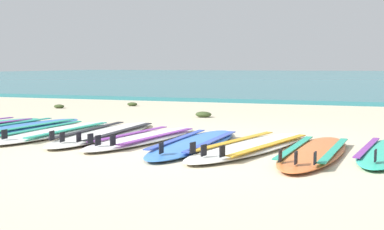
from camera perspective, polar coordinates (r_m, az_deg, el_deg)
ground_plane at (r=5.45m, az=-0.24°, el=-4.05°), size 80.00×80.00×0.00m
sea at (r=41.79m, az=16.43°, el=4.38°), size 80.00×60.00×0.10m
surfboard_1 at (r=7.49m, az=-19.16°, el=-1.38°), size 0.87×2.57×0.18m
surfboard_2 at (r=6.90m, az=-15.42°, el=-1.86°), size 0.75×2.47×0.18m
surfboard_3 at (r=6.60m, az=-9.96°, el=-2.08°), size 0.65×2.56×0.18m
surfboard_4 at (r=6.11m, az=-5.53°, el=-2.65°), size 0.95×2.31×0.18m
surfboard_5 at (r=5.68m, az=0.30°, el=-3.26°), size 0.68×2.36×0.18m
surfboard_6 at (r=5.52m, az=6.96°, el=-3.56°), size 1.30×2.55×0.18m
surfboard_7 at (r=5.27m, az=13.91°, el=-4.14°), size 0.77×2.28×0.18m
seaweed_clump_near_shoreline at (r=11.02m, az=-15.08°, el=0.98°), size 0.23×0.19×0.08m
seaweed_clump_mid_sand at (r=11.29m, az=-6.91°, el=1.25°), size 0.24×0.19×0.08m
seaweed_clump_by_the_boards at (r=8.81m, az=1.33°, el=0.07°), size 0.29×0.23×0.10m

